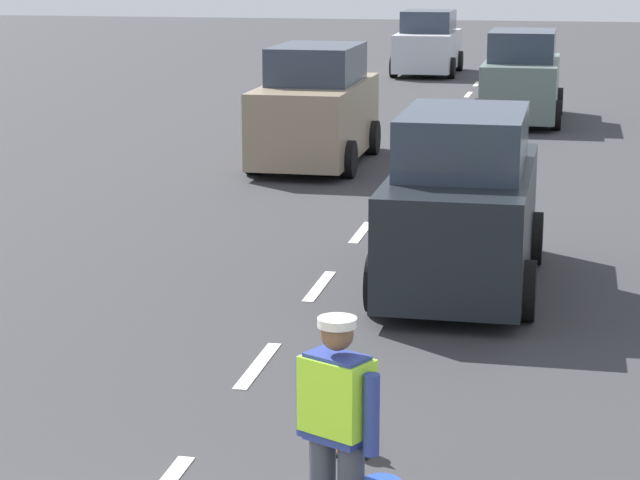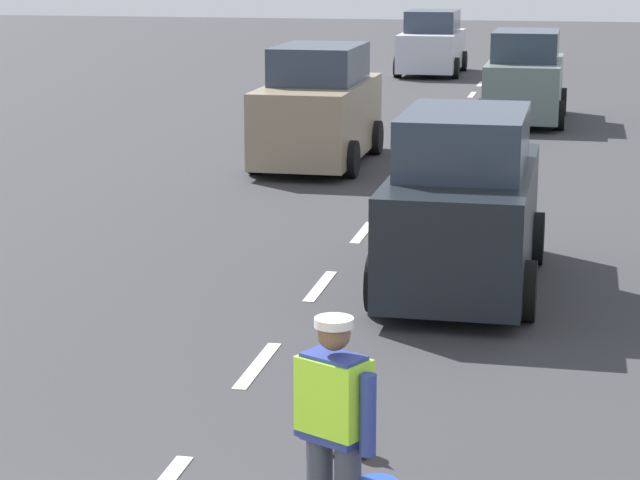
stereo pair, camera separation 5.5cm
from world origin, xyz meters
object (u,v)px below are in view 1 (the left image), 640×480
Objects in this scene: car_outgoing_ahead at (463,206)px; car_oncoming_second at (316,109)px; car_outgoing_far at (521,79)px; car_oncoming_third at (428,45)px; road_worker at (340,425)px; traffic_cone_far at (350,417)px.

car_outgoing_ahead is 0.96× the size of car_oncoming_second.
car_outgoing_far is at bearing 89.92° from car_outgoing_ahead.
car_outgoing_far is 11.79m from car_oncoming_third.
road_worker is at bearing -84.23° from car_oncoming_third.
road_worker is at bearing -77.58° from car_oncoming_second.
car_outgoing_ahead is at bearing 85.42° from traffic_cone_far.
car_oncoming_third is at bearing 90.01° from car_oncoming_second.
car_oncoming_second is at bearing 113.06° from car_outgoing_ahead.
car_outgoing_ahead is (0.17, 7.03, 0.07)m from road_worker.
traffic_cone_far is at bearing -77.04° from car_oncoming_second.
car_outgoing_ahead reaches higher than road_worker.
car_oncoming_second is (-3.13, 13.61, 0.76)m from traffic_cone_far.
car_outgoing_ahead is (0.42, 5.26, 0.71)m from traffic_cone_far.
car_oncoming_third is 0.99× the size of car_oncoming_second.
car_outgoing_ahead is (3.56, -26.51, 0.03)m from car_oncoming_third.
car_outgoing_far reaches higher than traffic_cone_far.
car_outgoing_far is 1.01× the size of car_oncoming_third.
car_oncoming_third reaches higher than traffic_cone_far.
car_outgoing_far is (0.44, 20.54, 0.72)m from traffic_cone_far.
car_outgoing_far reaches higher than car_outgoing_ahead.
traffic_cone_far is 5.33m from car_outgoing_ahead.
traffic_cone_far is 20.55m from car_outgoing_far.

